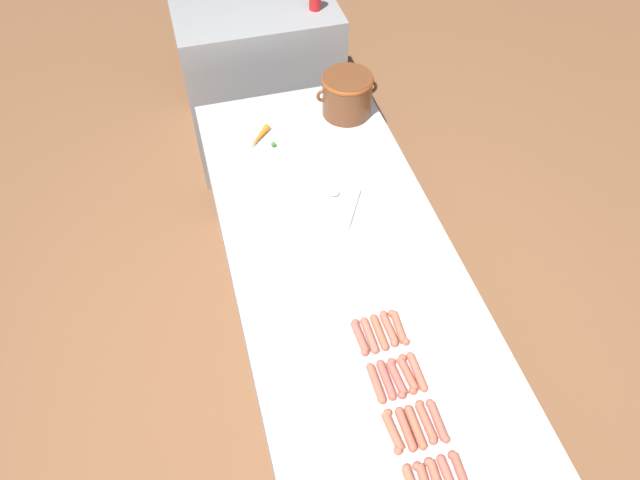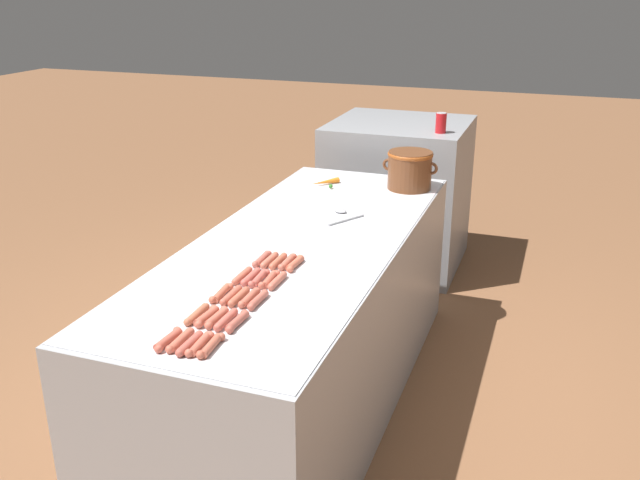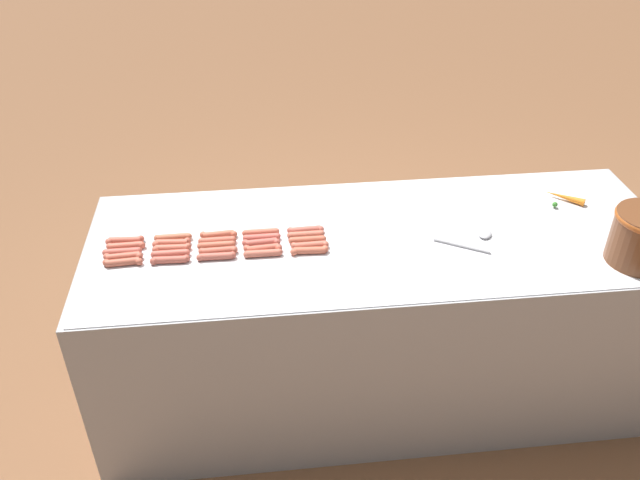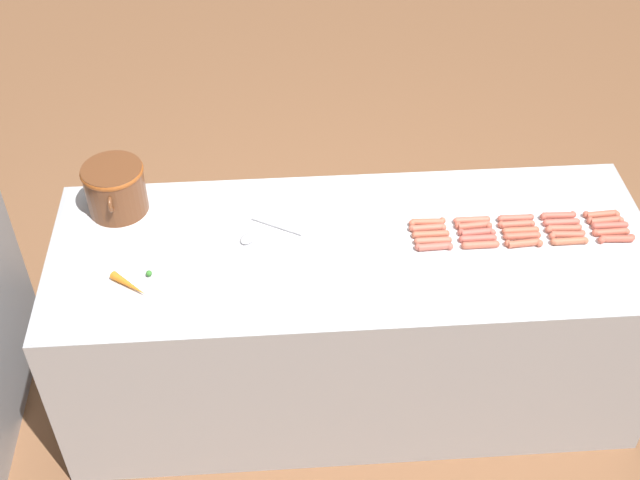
# 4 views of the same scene
# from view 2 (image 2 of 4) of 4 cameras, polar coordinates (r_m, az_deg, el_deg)

# --- Properties ---
(ground_plane) EXTENTS (20.00, 20.00, 0.00)m
(ground_plane) POSITION_cam_2_polar(r_m,az_deg,el_deg) (3.42, -1.44, -13.05)
(ground_plane) COLOR brown
(griddle_counter) EXTENTS (0.87, 2.32, 0.83)m
(griddle_counter) POSITION_cam_2_polar(r_m,az_deg,el_deg) (3.21, -1.51, -6.87)
(griddle_counter) COLOR #ADAFB5
(griddle_counter) RESTS_ON ground_plane
(back_cabinet) EXTENTS (0.90, 0.86, 1.00)m
(back_cabinet) POSITION_cam_2_polar(r_m,az_deg,el_deg) (4.82, 6.38, 3.78)
(back_cabinet) COLOR #939599
(back_cabinet) RESTS_ON ground_plane
(hot_dog_0) EXTENTS (0.03, 0.15, 0.03)m
(hot_dog_0) POSITION_cam_2_polar(r_m,az_deg,el_deg) (2.24, -12.38, -8.00)
(hot_dog_0) COLOR #C85B48
(hot_dog_0) RESTS_ON griddle_counter
(hot_dog_1) EXTENTS (0.03, 0.15, 0.03)m
(hot_dog_1) POSITION_cam_2_polar(r_m,az_deg,el_deg) (2.38, -10.09, -6.03)
(hot_dog_1) COLOR #C4684A
(hot_dog_1) RESTS_ON griddle_counter
(hot_dog_2) EXTENTS (0.04, 0.15, 0.03)m
(hot_dog_2) POSITION_cam_2_polar(r_m,az_deg,el_deg) (2.51, -8.12, -4.35)
(hot_dog_2) COLOR #CC6348
(hot_dog_2) RESTS_ON griddle_counter
(hot_dog_3) EXTENTS (0.03, 0.15, 0.03)m
(hot_dog_3) POSITION_cam_2_polar(r_m,az_deg,el_deg) (2.65, -6.42, -2.93)
(hot_dog_3) COLOR #C9614A
(hot_dog_3) RESTS_ON griddle_counter
(hot_dog_4) EXTENTS (0.03, 0.15, 0.03)m
(hot_dog_4) POSITION_cam_2_polar(r_m,az_deg,el_deg) (2.79, -4.80, -1.56)
(hot_dog_4) COLOR #C06051
(hot_dog_4) RESTS_ON griddle_counter
(hot_dog_5) EXTENTS (0.03, 0.15, 0.03)m
(hot_dog_5) POSITION_cam_2_polar(r_m,az_deg,el_deg) (2.23, -11.41, -8.09)
(hot_dog_5) COLOR #CD624C
(hot_dog_5) RESTS_ON griddle_counter
(hot_dog_6) EXTENTS (0.04, 0.15, 0.03)m
(hot_dog_6) POSITION_cam_2_polar(r_m,az_deg,el_deg) (2.36, -9.32, -6.21)
(hot_dog_6) COLOR #C8614B
(hot_dog_6) RESTS_ON griddle_counter
(hot_dog_7) EXTENTS (0.03, 0.15, 0.03)m
(hot_dog_7) POSITION_cam_2_polar(r_m,az_deg,el_deg) (2.49, -7.31, -4.53)
(hot_dog_7) COLOR #C25E49
(hot_dog_7) RESTS_ON griddle_counter
(hot_dog_8) EXTENTS (0.03, 0.15, 0.03)m
(hot_dog_8) POSITION_cam_2_polar(r_m,az_deg,el_deg) (2.63, -5.69, -3.02)
(hot_dog_8) COLOR #CA5C4F
(hot_dog_8) RESTS_ON griddle_counter
(hot_dog_9) EXTENTS (0.03, 0.15, 0.03)m
(hot_dog_9) POSITION_cam_2_polar(r_m,az_deg,el_deg) (2.78, -4.17, -1.67)
(hot_dog_9) COLOR #C56851
(hot_dog_9) RESTS_ON griddle_counter
(hot_dog_10) EXTENTS (0.03, 0.15, 0.03)m
(hot_dog_10) POSITION_cam_2_polar(r_m,az_deg,el_deg) (2.20, -10.67, -8.37)
(hot_dog_10) COLOR #C25A4B
(hot_dog_10) RESTS_ON griddle_counter
(hot_dog_11) EXTENTS (0.03, 0.15, 0.03)m
(hot_dog_11) POSITION_cam_2_polar(r_m,az_deg,el_deg) (2.34, -8.50, -6.33)
(hot_dog_11) COLOR #C8634D
(hot_dog_11) RESTS_ON griddle_counter
(hot_dog_12) EXTENTS (0.03, 0.15, 0.03)m
(hot_dog_12) POSITION_cam_2_polar(r_m,az_deg,el_deg) (2.48, -6.68, -4.66)
(hot_dog_12) COLOR #C36248
(hot_dog_12) RESTS_ON griddle_counter
(hot_dog_13) EXTENTS (0.04, 0.15, 0.03)m
(hot_dog_13) POSITION_cam_2_polar(r_m,az_deg,el_deg) (2.62, -5.02, -3.16)
(hot_dog_13) COLOR #C55B4E
(hot_dog_13) RESTS_ON griddle_counter
(hot_dog_14) EXTENTS (0.03, 0.15, 0.03)m
(hot_dog_14) POSITION_cam_2_polar(r_m,az_deg,el_deg) (2.77, -3.46, -1.75)
(hot_dog_14) COLOR #C56248
(hot_dog_14) RESTS_ON griddle_counter
(hot_dog_15) EXTENTS (0.04, 0.15, 0.03)m
(hot_dog_15) POSITION_cam_2_polar(r_m,az_deg,el_deg) (2.19, -9.85, -8.44)
(hot_dog_15) COLOR #C7624C
(hot_dog_15) RESTS_ON griddle_counter
(hot_dog_16) EXTENTS (0.03, 0.15, 0.03)m
(hot_dog_16) POSITION_cam_2_polar(r_m,az_deg,el_deg) (2.33, -7.73, -6.50)
(hot_dog_16) COLOR #CE6151
(hot_dog_16) RESTS_ON griddle_counter
(hot_dog_17) EXTENTS (0.03, 0.15, 0.03)m
(hot_dog_17) POSITION_cam_2_polar(r_m,az_deg,el_deg) (2.47, -5.82, -4.74)
(hot_dog_17) COLOR #C5614B
(hot_dog_17) RESTS_ON griddle_counter
(hot_dog_18) EXTENTS (0.04, 0.15, 0.03)m
(hot_dog_18) POSITION_cam_2_polar(r_m,az_deg,el_deg) (2.61, -4.18, -3.25)
(hot_dog_18) COLOR #C75F4A
(hot_dog_18) RESTS_ON griddle_counter
(hot_dog_19) EXTENTS (0.03, 0.15, 0.03)m
(hot_dog_19) POSITION_cam_2_polar(r_m,az_deg,el_deg) (2.76, -2.69, -1.81)
(hot_dog_19) COLOR #C56550
(hot_dog_19) RESTS_ON griddle_counter
(hot_dog_20) EXTENTS (0.04, 0.15, 0.03)m
(hot_dog_20) POSITION_cam_2_polar(r_m,az_deg,el_deg) (2.18, -8.95, -8.58)
(hot_dog_20) COLOR #C45F48
(hot_dog_20) RESTS_ON griddle_counter
(hot_dog_21) EXTENTS (0.03, 0.15, 0.03)m
(hot_dog_21) POSITION_cam_2_polar(r_m,az_deg,el_deg) (2.31, -6.82, -6.65)
(hot_dog_21) COLOR #BF5A4A
(hot_dog_21) RESTS_ON griddle_counter
(hot_dog_22) EXTENTS (0.03, 0.15, 0.03)m
(hot_dog_22) POSITION_cam_2_polar(r_m,az_deg,el_deg) (2.45, -5.12, -4.92)
(hot_dog_22) COLOR #C25E4D
(hot_dog_22) RESTS_ON griddle_counter
(hot_dog_23) EXTENTS (0.03, 0.15, 0.03)m
(hot_dog_23) POSITION_cam_2_polar(r_m,az_deg,el_deg) (2.59, -3.52, -3.35)
(hot_dog_23) COLOR #CD6651
(hot_dog_23) RESTS_ON griddle_counter
(hot_dog_24) EXTENTS (0.03, 0.15, 0.03)m
(hot_dog_24) POSITION_cam_2_polar(r_m,az_deg,el_deg) (2.74, -2.06, -1.94)
(hot_dog_24) COLOR #CD6349
(hot_dog_24) RESTS_ON griddle_counter
(bean_pot) EXTENTS (0.30, 0.24, 0.20)m
(bean_pot) POSITION_cam_2_polar(r_m,az_deg,el_deg) (3.76, 7.40, 5.88)
(bean_pot) COLOR brown
(bean_pot) RESTS_ON griddle_counter
(serving_spoon) EXTENTS (0.17, 0.25, 0.02)m
(serving_spoon) POSITION_cam_2_polar(r_m,az_deg,el_deg) (3.33, 1.83, 2.18)
(serving_spoon) COLOR #B7B7BC
(serving_spoon) RESTS_ON griddle_counter
(carrot) EXTENTS (0.13, 0.15, 0.03)m
(carrot) POSITION_cam_2_polar(r_m,az_deg,el_deg) (3.82, 0.45, 4.77)
(carrot) COLOR orange
(carrot) RESTS_ON griddle_counter
(soda_can) EXTENTS (0.07, 0.07, 0.12)m
(soda_can) POSITION_cam_2_polar(r_m,az_deg,el_deg) (4.39, 9.92, 9.46)
(soda_can) COLOR red
(soda_can) RESTS_ON back_cabinet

